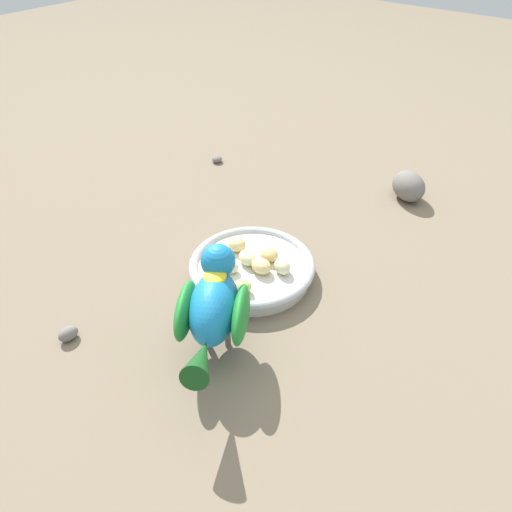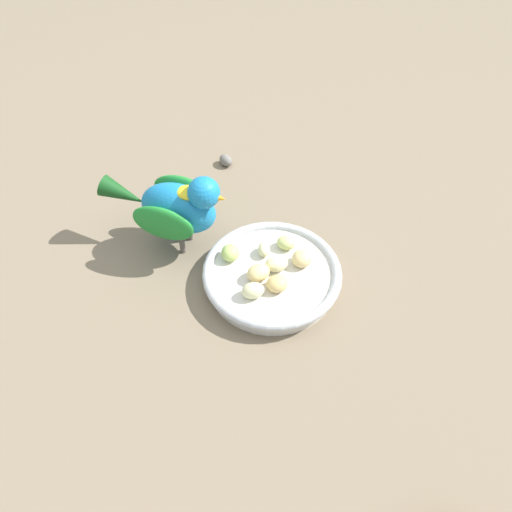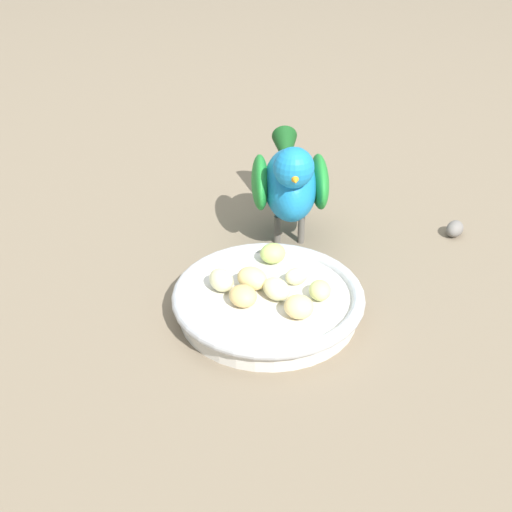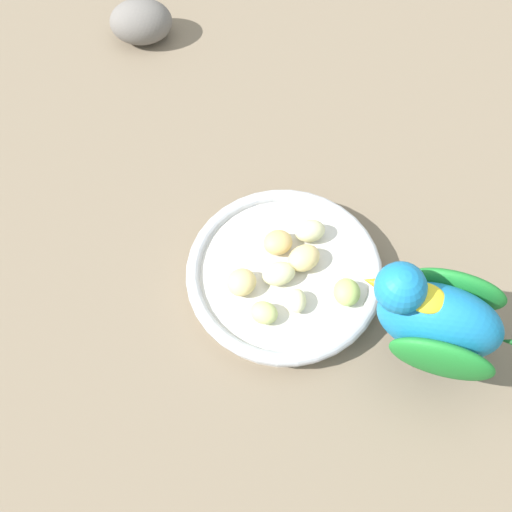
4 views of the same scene
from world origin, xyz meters
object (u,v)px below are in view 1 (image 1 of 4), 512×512
apple_piece_2 (242,287)px  pebble_1 (68,334)px  apple_piece_3 (231,268)px  apple_piece_7 (247,258)px  apple_piece_0 (284,265)px  apple_piece_5 (270,255)px  apple_piece_1 (219,256)px  apple_piece_4 (261,266)px  feeding_bowl (252,268)px  rock_large (409,186)px  apple_piece_6 (237,245)px  parrot (213,307)px  pebble_0 (217,159)px

apple_piece_2 → pebble_1: size_ratio=1.02×
apple_piece_3 → apple_piece_7: (-0.01, -0.03, 0.00)m
apple_piece_0 → pebble_1: 0.32m
apple_piece_5 → apple_piece_0: bearing=166.5°
apple_piece_1 → apple_piece_4: (-0.07, -0.02, 0.00)m
feeding_bowl → apple_piece_1: size_ratio=7.31×
feeding_bowl → rock_large: bearing=-103.9°
apple_piece_0 → apple_piece_2: 0.08m
apple_piece_4 → apple_piece_7: bearing=-6.1°
apple_piece_5 → rock_large: (-0.07, -0.34, -0.01)m
apple_piece_6 → apple_piece_1: bearing=84.2°
apple_piece_1 → apple_piece_3: 0.03m
apple_piece_2 → parrot: parrot is taller
apple_piece_0 → rock_large: bearing=-97.2°
apple_piece_1 → pebble_1: 0.24m
rock_large → apple_piece_7: bearing=74.9°
apple_piece_6 → rock_large: (-0.13, -0.35, -0.01)m
apple_piece_3 → parrot: size_ratio=0.14×
apple_piece_7 → pebble_0: 0.38m
apple_piece_0 → apple_piece_1: apple_piece_0 is taller
apple_piece_7 → apple_piece_0: bearing=-160.4°
apple_piece_4 → apple_piece_6: (0.06, -0.02, -0.00)m
apple_piece_0 → apple_piece_5: apple_piece_0 is taller
feeding_bowl → parrot: 0.17m
apple_piece_5 → apple_piece_6: size_ratio=1.01×
pebble_0 → apple_piece_6: bearing=137.3°
feeding_bowl → apple_piece_4: size_ratio=5.92×
apple_piece_7 → pebble_1: bearing=67.6°
apple_piece_7 → apple_piece_6: bearing=-23.6°
rock_large → parrot: bearing=86.1°
apple_piece_5 → apple_piece_3: bearing=64.0°
apple_piece_4 → pebble_1: (0.13, 0.25, -0.02)m
apple_piece_1 → pebble_0: bearing=-47.3°
apple_piece_2 → apple_piece_6: size_ratio=0.96×
apple_piece_2 → pebble_0: (0.33, -0.31, -0.03)m
rock_large → apple_piece_2: bearing=81.6°
apple_piece_0 → apple_piece_2: (0.02, 0.08, -0.00)m
parrot → rock_large: bearing=-36.3°
parrot → rock_large: (-0.03, -0.51, -0.05)m
apple_piece_7 → pebble_0: bearing=-40.9°
pebble_1 → apple_piece_4: bearing=-118.2°
apple_piece_2 → pebble_0: 0.45m
apple_piece_4 → parrot: parrot is taller
apple_piece_3 → parrot: (-0.07, 0.11, 0.05)m
apple_piece_1 → apple_piece_7: size_ratio=0.82×
apple_piece_4 → pebble_0: size_ratio=1.47×
feeding_bowl → apple_piece_2: apple_piece_2 is taller
apple_piece_7 → rock_large: 0.38m
apple_piece_6 → apple_piece_7: size_ratio=0.89×
rock_large → feeding_bowl: bearing=76.1°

